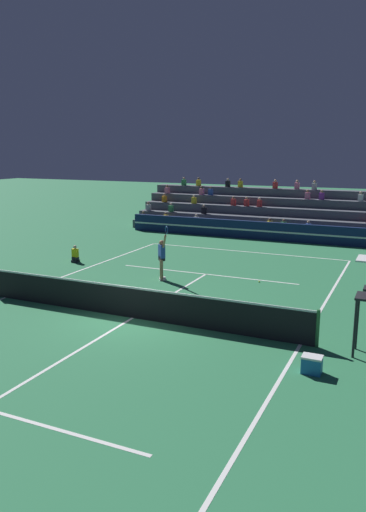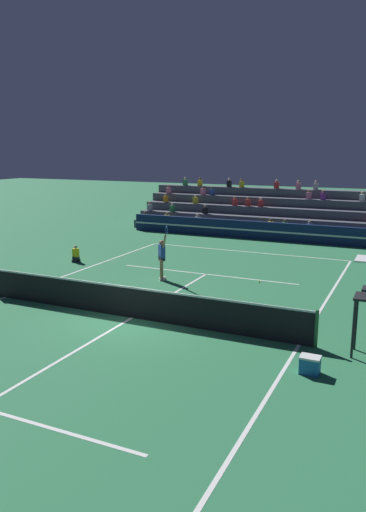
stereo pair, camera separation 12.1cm
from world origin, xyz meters
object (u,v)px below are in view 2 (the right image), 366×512
at_px(ball_kid_courtside, 76,255).
at_px(tennis_player, 162,257).
at_px(tennis_ball, 259,282).
at_px(equipment_cooler, 310,365).

relative_size(ball_kid_courtside, tennis_player, 0.35).
distance_m(ball_kid_courtside, tennis_ball, 9.27).
xyz_separation_m(ball_kid_courtside, equipment_cooler, (12.85, -7.71, -0.10)).
distance_m(ball_kid_courtside, equipment_cooler, 14.99).
relative_size(tennis_ball, equipment_cooler, 0.14).
bearing_deg(equipment_cooler, ball_kid_courtside, 149.04).
height_order(tennis_player, equipment_cooler, tennis_player).
bearing_deg(ball_kid_courtside, tennis_ball, 0.51).
height_order(ball_kid_courtside, tennis_ball, ball_kid_courtside).
height_order(tennis_ball, equipment_cooler, equipment_cooler).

